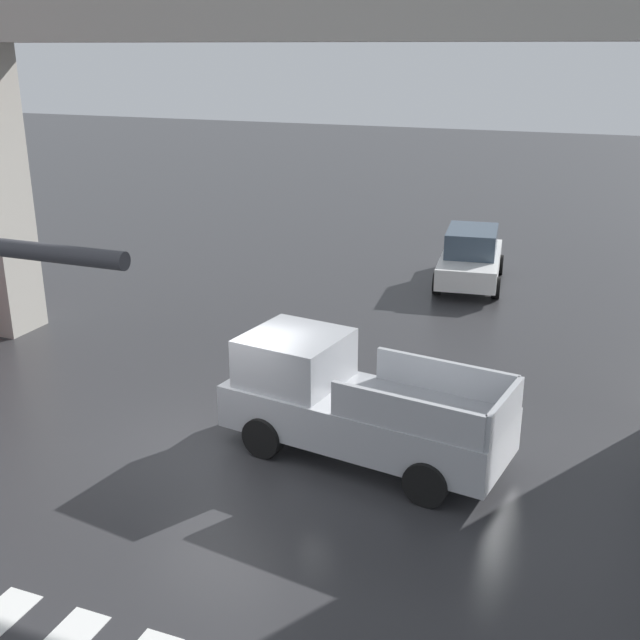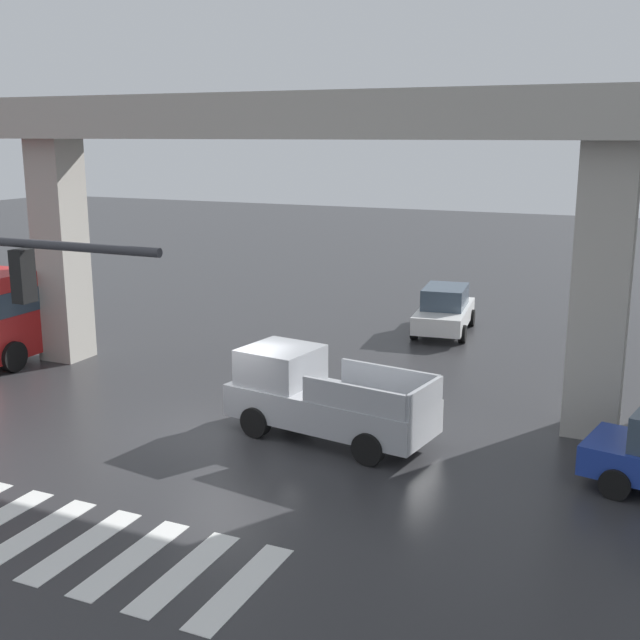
# 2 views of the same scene
# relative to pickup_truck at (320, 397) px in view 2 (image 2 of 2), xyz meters

# --- Properties ---
(ground_plane) EXTENTS (120.00, 120.00, 0.00)m
(ground_plane) POSITION_rel_pickup_truck_xyz_m (-2.23, -0.79, -0.99)
(ground_plane) COLOR #2D2D30
(crosswalk_stripes) EXTENTS (8.25, 2.80, 0.01)m
(crosswalk_stripes) POSITION_rel_pickup_truck_xyz_m (-2.23, -6.70, -0.98)
(crosswalk_stripes) COLOR silver
(crosswalk_stripes) RESTS_ON ground
(elevated_overpass) EXTENTS (55.01, 2.52, 8.31)m
(elevated_overpass) POSITION_rel_pickup_truck_xyz_m (-2.23, 3.01, 6.20)
(elevated_overpass) COLOR #ADA89E
(elevated_overpass) RESTS_ON ground
(pickup_truck) EXTENTS (5.32, 2.64, 2.08)m
(pickup_truck) POSITION_rel_pickup_truck_xyz_m (0.00, 0.00, 0.00)
(pickup_truck) COLOR #A8AAAF
(pickup_truck) RESTS_ON ground
(sedan_white) EXTENTS (2.36, 4.49, 1.72)m
(sedan_white) POSITION_rel_pickup_truck_xyz_m (-0.09, 11.55, -0.14)
(sedan_white) COLOR silver
(sedan_white) RESTS_ON ground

